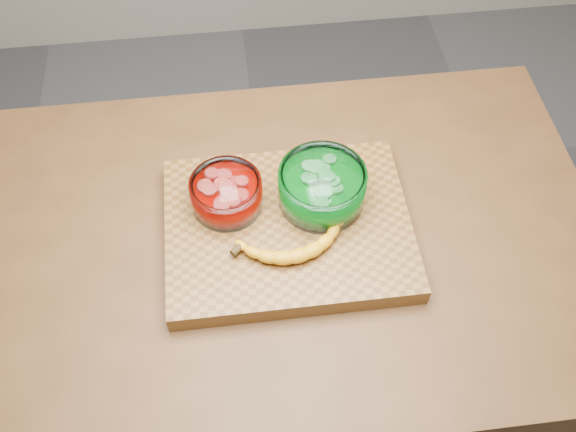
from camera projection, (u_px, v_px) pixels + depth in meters
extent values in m
plane|color=#505054|center=(288.00, 400.00, 1.94)|extent=(3.50, 3.50, 0.00)
cube|color=#4D2F17|center=(288.00, 336.00, 1.57)|extent=(1.20, 0.80, 0.90)
cube|color=brown|center=(288.00, 228.00, 1.19)|extent=(0.45, 0.35, 0.04)
cylinder|color=white|center=(226.00, 194.00, 1.17)|extent=(0.13, 0.13, 0.06)
cylinder|color=#D20900|center=(227.00, 196.00, 1.18)|extent=(0.11, 0.11, 0.04)
cylinder|color=#FF5A50|center=(226.00, 187.00, 1.16)|extent=(0.10, 0.10, 0.02)
cylinder|color=white|center=(322.00, 187.00, 1.17)|extent=(0.16, 0.16, 0.08)
cylinder|color=#048717|center=(322.00, 191.00, 1.18)|extent=(0.14, 0.14, 0.04)
cylinder|color=#62D167|center=(322.00, 180.00, 1.16)|extent=(0.13, 0.13, 0.02)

